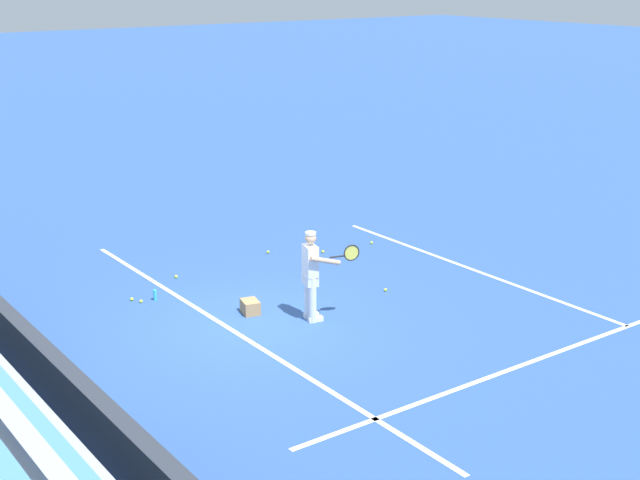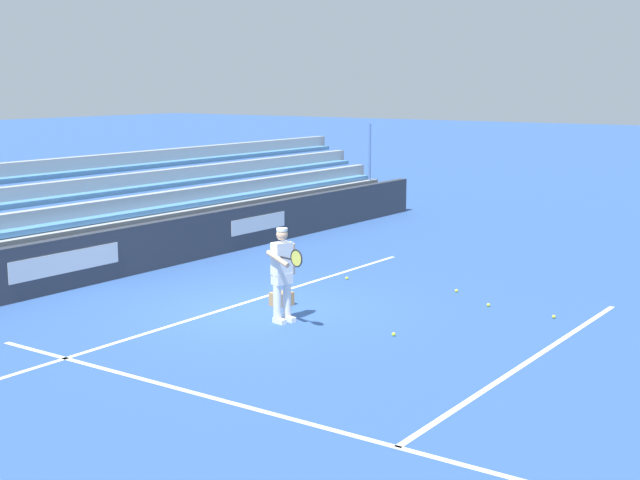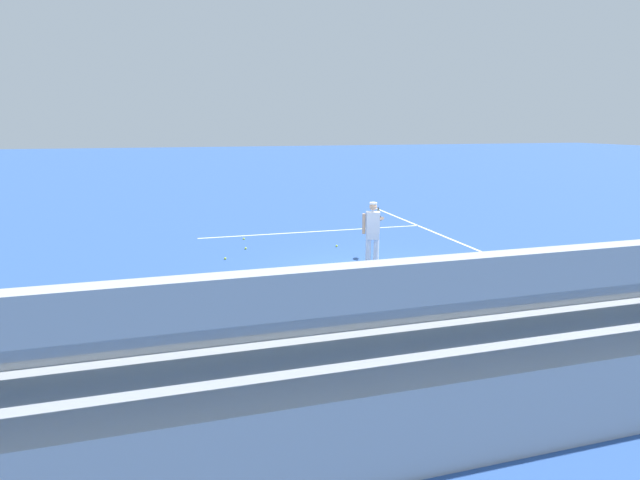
% 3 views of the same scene
% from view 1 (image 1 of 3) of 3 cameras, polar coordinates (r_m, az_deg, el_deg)
% --- Properties ---
extents(ground_plane, '(160.00, 160.00, 0.00)m').
position_cam_1_polar(ground_plane, '(16.60, -4.14, -5.40)').
color(ground_plane, '#2D5193').
extents(court_baseline_white, '(12.00, 0.10, 0.01)m').
position_cam_1_polar(court_baseline_white, '(16.36, -5.64, -5.77)').
color(court_baseline_white, white).
rests_on(court_baseline_white, ground).
extents(court_sideline_white, '(0.10, 12.00, 0.01)m').
position_cam_1_polar(court_sideline_white, '(16.27, 16.00, -6.52)').
color(court_sideline_white, white).
rests_on(court_sideline_white, ground).
extents(court_service_line_white, '(8.22, 0.10, 0.01)m').
position_cam_1_polar(court_service_line_white, '(19.84, 9.47, -1.77)').
color(court_service_line_white, white).
rests_on(court_service_line_white, ground).
extents(back_wall_sponsor_board, '(26.15, 0.25, 1.10)m').
position_cam_1_polar(back_wall_sponsor_board, '(14.79, -18.56, -6.88)').
color(back_wall_sponsor_board, '#2D333D').
rests_on(back_wall_sponsor_board, ground).
extents(tennis_player, '(0.75, 0.95, 1.71)m').
position_cam_1_polar(tennis_player, '(16.45, -0.53, -2.23)').
color(tennis_player, silver).
rests_on(tennis_player, ground).
extents(ball_box_cardboard, '(0.46, 0.39, 0.26)m').
position_cam_1_polar(ball_box_cardboard, '(17.07, -4.49, -4.29)').
color(ball_box_cardboard, '#A87F51').
rests_on(ball_box_cardboard, ground).
extents(tennis_ball_toward_net, '(0.07, 0.07, 0.07)m').
position_cam_1_polar(tennis_ball_toward_net, '(18.22, 4.21, -3.20)').
color(tennis_ball_toward_net, '#CCE533').
rests_on(tennis_ball_toward_net, ground).
extents(tennis_ball_stray_back, '(0.07, 0.07, 0.07)m').
position_cam_1_polar(tennis_ball_stray_back, '(20.59, -3.35, -0.77)').
color(tennis_ball_stray_back, '#CCE533').
rests_on(tennis_ball_stray_back, ground).
extents(tennis_ball_by_box, '(0.07, 0.07, 0.07)m').
position_cam_1_polar(tennis_ball_by_box, '(19.18, -9.20, -2.33)').
color(tennis_ball_by_box, '#CCE533').
rests_on(tennis_ball_by_box, ground).
extents(tennis_ball_near_player, '(0.07, 0.07, 0.07)m').
position_cam_1_polar(tennis_ball_near_player, '(17.91, -11.38, -3.87)').
color(tennis_ball_near_player, '#CCE533').
rests_on(tennis_ball_near_player, ground).
extents(tennis_ball_on_baseline, '(0.07, 0.07, 0.07)m').
position_cam_1_polar(tennis_ball_on_baseline, '(18.06, -11.95, -3.72)').
color(tennis_ball_on_baseline, '#CCE533').
rests_on(tennis_ball_on_baseline, ground).
extents(tennis_ball_far_right, '(0.07, 0.07, 0.07)m').
position_cam_1_polar(tennis_ball_far_right, '(20.58, 0.18, -0.75)').
color(tennis_ball_far_right, '#CCE533').
rests_on(tennis_ball_far_right, ground).
extents(tennis_ball_midcourt, '(0.07, 0.07, 0.07)m').
position_cam_1_polar(tennis_ball_midcourt, '(21.28, 3.32, -0.17)').
color(tennis_ball_midcourt, '#CCE533').
rests_on(tennis_ball_midcourt, ground).
extents(water_bottle, '(0.07, 0.07, 0.22)m').
position_cam_1_polar(water_bottle, '(17.97, -10.52, -3.49)').
color(water_bottle, '#33B2E5').
rests_on(water_bottle, ground).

